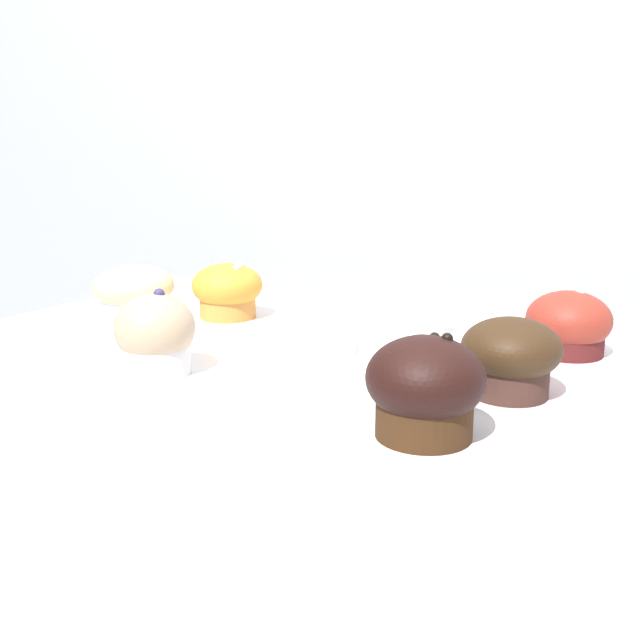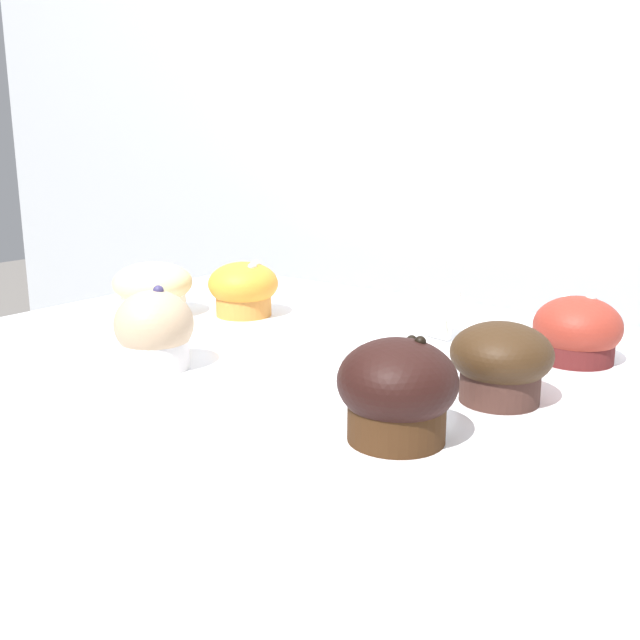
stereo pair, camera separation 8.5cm
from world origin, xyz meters
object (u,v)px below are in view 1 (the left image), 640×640
Objects in this scene: muffin_front_center at (568,325)px; muffin_front_right at (425,388)px; muffin_back_left at (134,292)px; muffin_back_right at (227,290)px; serving_plate at (288,345)px; muffin_front_left at (155,336)px; muffin_back_center at (511,356)px.

muffin_front_center is 0.97× the size of muffin_front_right.
muffin_back_left is 0.13m from muffin_back_right.
serving_plate is at bearing -28.97° from muffin_back_right.
serving_plate is at bearing -152.35° from muffin_front_center.
muffin_back_left is 0.67× the size of serving_plate.
muffin_front_center is at bearing 8.09° from muffin_back_right.
muffin_front_right is 0.60× the size of serving_plate.
muffin_front_left is 0.17m from serving_plate.
serving_plate is at bearing 66.43° from muffin_front_left.
serving_plate is (0.07, 0.15, -0.04)m from muffin_front_left.
serving_plate is (0.16, -0.09, -0.03)m from muffin_back_right.
muffin_back_right is 0.59× the size of serving_plate.
muffin_front_center and muffin_back_right have the same top height.
muffin_front_left reaches higher than serving_plate.
muffin_front_center is 0.18m from muffin_back_center.
muffin_front_left is 0.37m from muffin_back_center.
muffin_back_left is 0.27m from serving_plate.
muffin_back_right is 0.19m from serving_plate.
muffin_front_left is at bearing 177.88° from muffin_front_right.
muffin_front_right reaches higher than serving_plate.
muffin_front_right is 1.03× the size of muffin_back_center.
muffin_front_center is 1.06× the size of muffin_front_left.
muffin_back_right is 0.26m from muffin_front_left.
muffin_front_center reaches higher than muffin_back_center.
muffin_front_left is (-0.36, -0.31, 0.01)m from muffin_front_center.
muffin_back_left is at bearing -144.95° from muffin_back_right.
muffin_front_left is at bearing -159.55° from muffin_back_center.
muffin_back_left is at bearing 160.78° from muffin_front_right.
muffin_front_right is (0.32, -0.01, 0.00)m from muffin_front_left.
muffin_back_center is at bearing -4.10° from muffin_back_left.
muffin_front_center is 0.32m from muffin_front_right.
muffin_back_right is (0.11, 0.07, 0.00)m from muffin_back_left.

